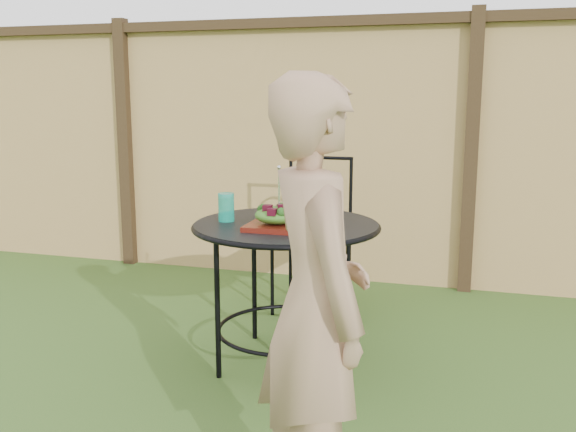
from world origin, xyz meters
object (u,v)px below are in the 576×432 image
Objects in this scene: patio_chair at (314,229)px; diner at (316,307)px; salad_plate at (277,226)px; patio_table at (286,251)px.

diner reaches higher than patio_chair.
patio_chair is at bearing 94.38° from salad_plate.
salad_plate is (0.08, -1.04, 0.23)m from patio_chair.
diner is (0.43, -1.12, 0.12)m from patio_table.
patio_table is 0.65× the size of diner.
diner is 1.08m from salad_plate.
patio_chair is 2.10m from diner.
diner is 5.23× the size of salad_plate.
patio_chair reaches higher than salad_plate.
salad_plate is at bearing -7.89° from diner.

